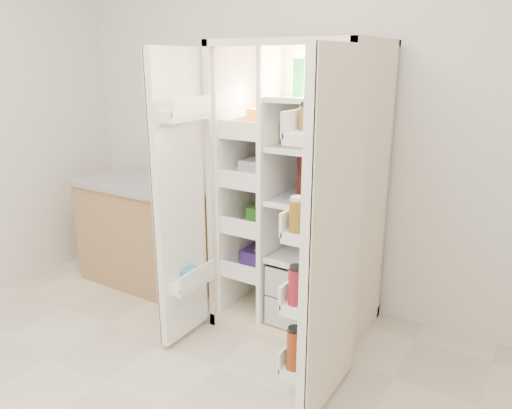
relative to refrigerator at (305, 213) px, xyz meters
The scene contains 5 objects.
wall_back 0.71m from the refrigerator, 114.50° to the left, with size 4.00×0.02×2.70m, color silver.
refrigerator is the anchor object (origin of this frame).
freezer_door 0.81m from the refrigerator, 130.40° to the right, with size 0.15×0.40×1.72m.
fridge_door 0.85m from the refrigerator, 56.21° to the right, with size 0.17×0.58×1.72m.
kitchen_counter 1.30m from the refrigerator, behind, with size 1.11×0.59×0.81m.
Camera 1 is at (1.45, -1.01, 1.70)m, focal length 34.00 mm.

